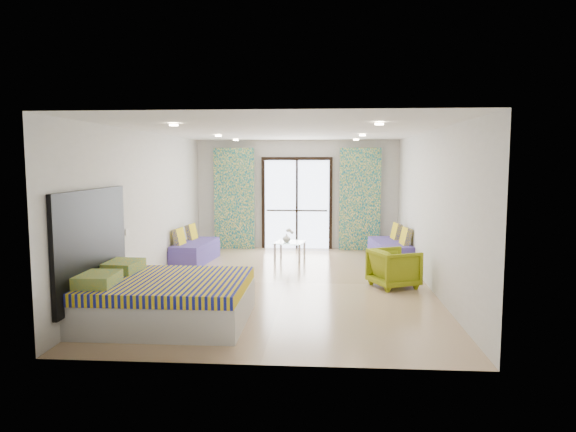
# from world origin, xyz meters

# --- Properties ---
(floor) EXTENTS (5.00, 7.50, 0.01)m
(floor) POSITION_xyz_m (0.00, 0.00, 0.00)
(floor) COLOR tan
(floor) RESTS_ON ground
(ceiling) EXTENTS (5.00, 7.50, 0.01)m
(ceiling) POSITION_xyz_m (0.00, 0.00, 2.70)
(ceiling) COLOR silver
(ceiling) RESTS_ON ground
(wall_back) EXTENTS (5.00, 0.01, 2.70)m
(wall_back) POSITION_xyz_m (0.00, 3.75, 1.35)
(wall_back) COLOR silver
(wall_back) RESTS_ON ground
(wall_front) EXTENTS (5.00, 0.01, 2.70)m
(wall_front) POSITION_xyz_m (0.00, -3.75, 1.35)
(wall_front) COLOR silver
(wall_front) RESTS_ON ground
(wall_left) EXTENTS (0.01, 7.50, 2.70)m
(wall_left) POSITION_xyz_m (-2.50, 0.00, 1.35)
(wall_left) COLOR silver
(wall_left) RESTS_ON ground
(wall_right) EXTENTS (0.01, 7.50, 2.70)m
(wall_right) POSITION_xyz_m (2.50, 0.00, 1.35)
(wall_right) COLOR silver
(wall_right) RESTS_ON ground
(balcony_door) EXTENTS (1.76, 0.08, 2.28)m
(balcony_door) POSITION_xyz_m (0.00, 3.72, 1.26)
(balcony_door) COLOR black
(balcony_door) RESTS_ON floor
(balcony_rail) EXTENTS (1.52, 0.03, 0.04)m
(balcony_rail) POSITION_xyz_m (0.00, 3.73, 0.95)
(balcony_rail) COLOR #595451
(balcony_rail) RESTS_ON balcony_door
(curtain_left) EXTENTS (1.00, 0.10, 2.50)m
(curtain_left) POSITION_xyz_m (-1.55, 3.57, 1.25)
(curtain_left) COLOR silver
(curtain_left) RESTS_ON floor
(curtain_right) EXTENTS (1.00, 0.10, 2.50)m
(curtain_right) POSITION_xyz_m (1.55, 3.57, 1.25)
(curtain_right) COLOR silver
(curtain_right) RESTS_ON floor
(downlight_a) EXTENTS (0.12, 0.12, 0.02)m
(downlight_a) POSITION_xyz_m (-1.40, -2.00, 2.67)
(downlight_a) COLOR #FFE0B2
(downlight_a) RESTS_ON ceiling
(downlight_b) EXTENTS (0.12, 0.12, 0.02)m
(downlight_b) POSITION_xyz_m (1.40, -2.00, 2.67)
(downlight_b) COLOR #FFE0B2
(downlight_b) RESTS_ON ceiling
(downlight_c) EXTENTS (0.12, 0.12, 0.02)m
(downlight_c) POSITION_xyz_m (-1.40, 1.00, 2.67)
(downlight_c) COLOR #FFE0B2
(downlight_c) RESTS_ON ceiling
(downlight_d) EXTENTS (0.12, 0.12, 0.02)m
(downlight_d) POSITION_xyz_m (1.40, 1.00, 2.67)
(downlight_d) COLOR #FFE0B2
(downlight_d) RESTS_ON ceiling
(downlight_e) EXTENTS (0.12, 0.12, 0.02)m
(downlight_e) POSITION_xyz_m (-1.40, 3.00, 2.67)
(downlight_e) COLOR #FFE0B2
(downlight_e) RESTS_ON ceiling
(downlight_f) EXTENTS (0.12, 0.12, 0.02)m
(downlight_f) POSITION_xyz_m (1.40, 3.00, 2.67)
(downlight_f) COLOR #FFE0B2
(downlight_f) RESTS_ON ceiling
(headboard) EXTENTS (0.06, 2.10, 1.50)m
(headboard) POSITION_xyz_m (-2.46, -2.35, 1.05)
(headboard) COLOR black
(headboard) RESTS_ON floor
(switch_plate) EXTENTS (0.02, 0.10, 0.10)m
(switch_plate) POSITION_xyz_m (-2.47, -1.10, 1.05)
(switch_plate) COLOR silver
(switch_plate) RESTS_ON wall_left
(bed) EXTENTS (2.17, 1.77, 0.75)m
(bed) POSITION_xyz_m (-1.48, -2.35, 0.31)
(bed) COLOR silver
(bed) RESTS_ON floor
(daybed_left) EXTENTS (0.77, 1.64, 0.78)m
(daybed_left) POSITION_xyz_m (-2.11, 1.79, 0.24)
(daybed_left) COLOR #4E3F98
(daybed_left) RESTS_ON floor
(daybed_right) EXTENTS (0.83, 1.71, 0.81)m
(daybed_right) POSITION_xyz_m (2.11, 2.01, 0.25)
(daybed_right) COLOR #4E3F98
(daybed_right) RESTS_ON floor
(coffee_table) EXTENTS (0.71, 0.71, 0.72)m
(coffee_table) POSITION_xyz_m (-0.07, 2.12, 0.37)
(coffee_table) COLOR silver
(coffee_table) RESTS_ON floor
(vase) EXTENTS (0.18, 0.19, 0.18)m
(vase) POSITION_xyz_m (-0.14, 2.09, 0.50)
(vase) COLOR white
(vase) RESTS_ON coffee_table
(armchair) EXTENTS (0.90, 0.93, 0.73)m
(armchair) POSITION_xyz_m (1.89, -0.18, 0.37)
(armchair) COLOR olive
(armchair) RESTS_ON floor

